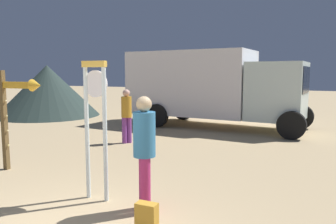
# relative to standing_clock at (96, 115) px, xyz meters

# --- Properties ---
(standing_clock) EXTENTS (0.44, 0.11, 2.28)m
(standing_clock) POSITION_rel_standing_clock_xyz_m (0.00, 0.00, 0.00)
(standing_clock) COLOR white
(standing_clock) RESTS_ON ground_plane
(arrow_sign) EXTENTS (1.10, 0.26, 2.15)m
(arrow_sign) POSITION_rel_standing_clock_xyz_m (-2.46, 0.61, 0.04)
(arrow_sign) COLOR brown
(arrow_sign) RESTS_ON ground_plane
(person_near_clock) EXTENTS (0.34, 0.34, 1.75)m
(person_near_clock) POSITION_rel_standing_clock_xyz_m (0.94, -0.09, -0.43)
(person_near_clock) COLOR #B72D6A
(person_near_clock) RESTS_ON ground_plane
(backpack) EXTENTS (0.28, 0.19, 0.43)m
(backpack) POSITION_rel_standing_clock_xyz_m (1.32, -0.75, -1.20)
(backpack) COLOR gold
(backpack) RESTS_ON ground_plane
(person_distant) EXTENTS (0.31, 0.31, 1.61)m
(person_distant) POSITION_rel_standing_clock_xyz_m (-1.85, 4.00, -0.51)
(person_distant) COLOR purple
(person_distant) RESTS_ON ground_plane
(box_truck_near) EXTENTS (7.11, 3.08, 2.94)m
(box_truck_near) POSITION_rel_standing_clock_xyz_m (-0.52, 8.02, 0.21)
(box_truck_near) COLOR white
(box_truck_near) RESTS_ON ground_plane
(dome_tent) EXTENTS (4.94, 4.94, 2.48)m
(dome_tent) POSITION_rel_standing_clock_xyz_m (-8.70, 7.92, -0.17)
(dome_tent) COLOR #273632
(dome_tent) RESTS_ON ground_plane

